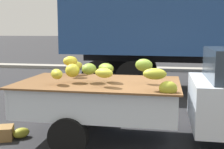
{
  "coord_description": "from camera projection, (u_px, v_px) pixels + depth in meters",
  "views": [
    {
      "loc": [
        0.26,
        -4.83,
        1.98
      ],
      "look_at": [
        -0.74,
        0.61,
        1.16
      ],
      "focal_mm": 46.98,
      "sensor_mm": 36.0,
      "label": 1
    }
  ],
  "objects": [
    {
      "name": "pickup_truck",
      "position": [
        215.0,
        97.0,
        4.92
      ],
      "size": [
        5.04,
        1.81,
        1.7
      ],
      "rotation": [
        0.0,
        0.0,
        0.0
      ],
      "color": "silver",
      "rests_on": "ground"
    },
    {
      "name": "curb_strip",
      "position": [
        160.0,
        69.0,
        14.78
      ],
      "size": [
        80.0,
        0.8,
        0.16
      ],
      "primitive_type": "cube",
      "color": "gray",
      "rests_on": "ground"
    },
    {
      "name": "fallen_banana_bunch_near_tailgate",
      "position": [
        21.0,
        133.0,
        5.48
      ],
      "size": [
        0.36,
        0.38,
        0.19
      ],
      "primitive_type": "ellipsoid",
      "rotation": [
        0.0,
        0.0,
        4.03
      ],
      "color": "gold",
      "rests_on": "ground"
    },
    {
      "name": "ground",
      "position": [
        148.0,
        147.0,
        5.03
      ],
      "size": [
        220.0,
        220.0,
        0.0
      ],
      "primitive_type": "plane",
      "color": "#28282B"
    }
  ]
}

